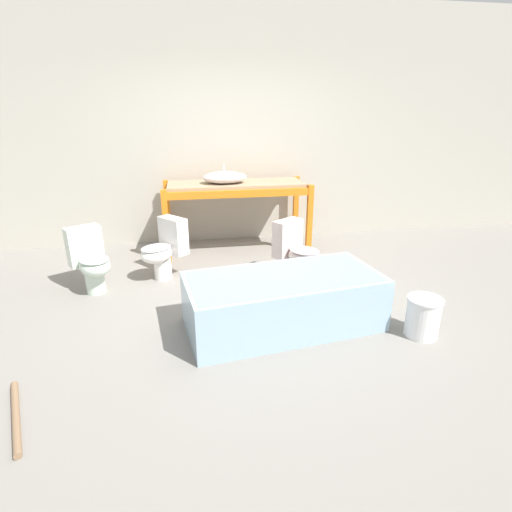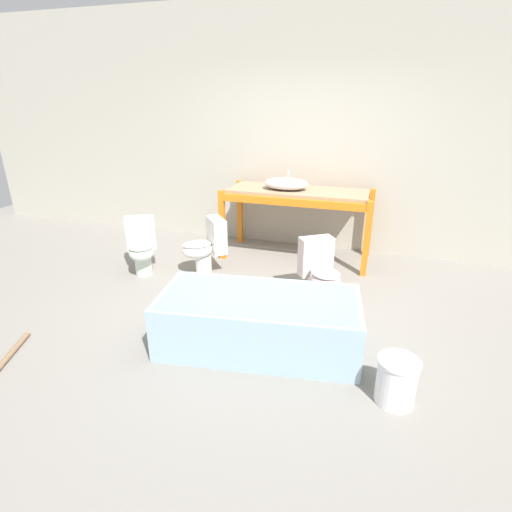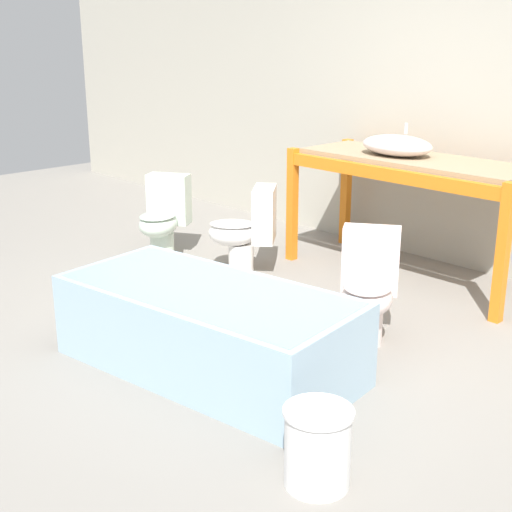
{
  "view_description": "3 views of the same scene",
  "coord_description": "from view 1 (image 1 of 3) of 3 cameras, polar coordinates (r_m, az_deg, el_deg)",
  "views": [
    {
      "loc": [
        -0.62,
        -3.56,
        1.84
      ],
      "look_at": [
        0.02,
        0.11,
        0.45
      ],
      "focal_mm": 28.0,
      "sensor_mm": 36.0,
      "label": 1
    },
    {
      "loc": [
        1.04,
        -3.33,
        2.05
      ],
      "look_at": [
        -0.04,
        0.06,
        0.61
      ],
      "focal_mm": 28.0,
      "sensor_mm": 36.0,
      "label": 2
    },
    {
      "loc": [
        2.97,
        -2.82,
        1.82
      ],
      "look_at": [
        0.01,
        0.02,
        0.51
      ],
      "focal_mm": 50.0,
      "sensor_mm": 36.0,
      "label": 3
    }
  ],
  "objects": [
    {
      "name": "toilet_far",
      "position": [
        4.49,
        -22.52,
        -0.54
      ],
      "size": [
        0.54,
        0.61,
        0.68
      ],
      "rotation": [
        0.0,
        0.0,
        0.53
      ],
      "color": "silver",
      "rests_on": "ground_plane"
    },
    {
      "name": "toilet_near",
      "position": [
        4.43,
        5.82,
        0.68
      ],
      "size": [
        0.56,
        0.61,
        0.68
      ],
      "rotation": [
        0.0,
        0.0,
        0.6
      ],
      "color": "silver",
      "rests_on": "ground_plane"
    },
    {
      "name": "loose_pipe",
      "position": [
        3.09,
        -31.1,
        -18.99
      ],
      "size": [
        0.3,
        0.69,
        0.05
      ],
      "color": "#8C6B4C",
      "rests_on": "ground_plane"
    },
    {
      "name": "warehouse_wall_rear",
      "position": [
        5.78,
        -3.95,
        17.97
      ],
      "size": [
        10.8,
        0.08,
        3.2
      ],
      "color": "#B2AD9E",
      "rests_on": "ground_plane"
    },
    {
      "name": "sink_basin",
      "position": [
        5.26,
        -4.47,
        11.14
      ],
      "size": [
        0.57,
        0.38,
        0.23
      ],
      "color": "silver",
      "rests_on": "shelving_rack"
    },
    {
      "name": "ground_plane",
      "position": [
        4.06,
        -0.05,
        -6.56
      ],
      "size": [
        12.0,
        12.0,
        0.0
      ],
      "primitive_type": "plane",
      "color": "gray"
    },
    {
      "name": "toilet_extra",
      "position": [
        4.61,
        -12.96,
        1.06
      ],
      "size": [
        0.6,
        0.58,
        0.68
      ],
      "rotation": [
        0.0,
        0.0,
        -0.88
      ],
      "color": "white",
      "rests_on": "ground_plane"
    },
    {
      "name": "bathtub_main",
      "position": [
        3.53,
        3.95,
        -5.95
      ],
      "size": [
        1.78,
        1.01,
        0.48
      ],
      "rotation": [
        0.0,
        0.0,
        0.14
      ],
      "color": "#99B7CC",
      "rests_on": "ground_plane"
    },
    {
      "name": "bucket_white",
      "position": [
        3.7,
        22.74,
        -7.92
      ],
      "size": [
        0.3,
        0.3,
        0.35
      ],
      "color": "white",
      "rests_on": "ground_plane"
    },
    {
      "name": "shelving_rack",
      "position": [
        5.35,
        -2.86,
        8.98
      ],
      "size": [
        1.91,
        0.75,
        0.92
      ],
      "color": "orange",
      "rests_on": "ground_plane"
    }
  ]
}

